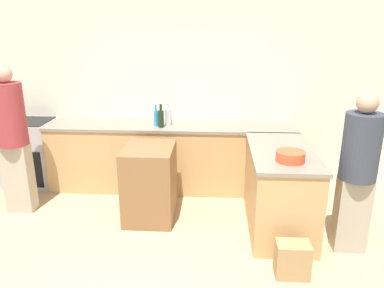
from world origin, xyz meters
TOP-DOWN VIEW (x-y plane):
  - ground_plane at (0.00, 0.00)m, footprint 14.00×14.00m
  - wall_back at (0.00, 2.52)m, footprint 8.00×0.06m
  - counter_back at (0.00, 2.17)m, footprint 3.37×0.67m
  - counter_peninsula at (1.34, 1.17)m, footprint 0.69×1.38m
  - range_oven at (-2.04, 2.19)m, footprint 0.70×0.61m
  - island_table at (-0.15, 1.29)m, footprint 0.57×0.70m
  - mixing_bowl at (1.36, 0.82)m, footprint 0.29×0.29m
  - wine_bottle_dark at (-0.11, 2.02)m, footprint 0.07×0.07m
  - dish_soap_bottle at (-0.18, 2.07)m, footprint 0.06×0.06m
  - vinegar_bottle_clear at (-0.02, 2.13)m, footprint 0.09×0.09m
  - person_by_range at (-1.78, 1.36)m, footprint 0.36×0.36m
  - person_at_peninsula at (2.00, 0.75)m, footprint 0.35×0.35m
  - paper_bag at (1.34, 0.26)m, footprint 0.31×0.21m

SIDE VIEW (x-z plane):
  - ground_plane at x=0.00m, z-range 0.00..0.00m
  - paper_bag at x=1.34m, z-range 0.00..0.34m
  - island_table at x=-0.15m, z-range 0.00..0.88m
  - counter_back at x=0.00m, z-range 0.00..0.93m
  - counter_peninsula at x=1.34m, z-range 0.00..0.93m
  - range_oven at x=-2.04m, z-range 0.00..0.94m
  - person_at_peninsula at x=2.00m, z-range 0.07..1.71m
  - person_by_range at x=-1.78m, z-range 0.08..1.87m
  - mixing_bowl at x=1.36m, z-range 0.93..1.03m
  - dish_soap_bottle at x=-0.18m, z-range 0.90..1.18m
  - wine_bottle_dark at x=-0.11m, z-range 0.89..1.21m
  - vinegar_bottle_clear at x=-0.02m, z-range 0.89..1.21m
  - wall_back at x=0.00m, z-range 0.00..2.70m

